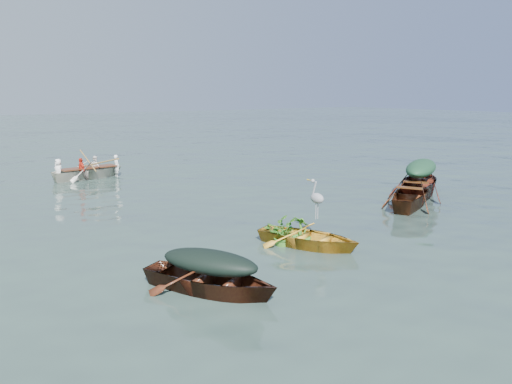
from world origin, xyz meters
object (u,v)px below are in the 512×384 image
yellow_dinghy (308,246)px  open_wooden_boat (412,205)px  green_tarp_boat (419,195)px  dark_covered_boat (210,292)px  rowed_boat (89,179)px  heron (317,204)px

yellow_dinghy → open_wooden_boat: (5.26, 1.40, 0.00)m
open_wooden_boat → green_tarp_boat: bearing=-88.3°
yellow_dinghy → dark_covered_boat: (-3.03, -1.01, 0.00)m
green_tarp_boat → open_wooden_boat: 1.61m
green_tarp_boat → rowed_boat: (-8.12, 9.29, 0.00)m
green_tarp_boat → heron: size_ratio=5.55×
dark_covered_boat → yellow_dinghy: bearing=-11.5°
open_wooden_boat → dark_covered_boat: bearing=78.1°
yellow_dinghy → heron: 1.01m
green_tarp_boat → heron: heron is taller
rowed_boat → heron: size_ratio=4.21×
dark_covered_boat → heron: bearing=-9.8°
rowed_boat → heron: (1.94, -11.22, 0.84)m
yellow_dinghy → heron: heron is taller
dark_covered_boat → rowed_boat: (1.57, 12.50, 0.00)m
yellow_dinghy → rowed_boat: 11.59m
green_tarp_boat → rowed_boat: size_ratio=1.32×
open_wooden_boat → rowed_boat: (-6.72, 10.09, 0.00)m
open_wooden_boat → yellow_dinghy: bearing=76.8°
yellow_dinghy → rowed_boat: (-1.46, 11.49, 0.00)m
open_wooden_boat → rowed_boat: size_ratio=1.11×
open_wooden_boat → rowed_boat: open_wooden_boat is taller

